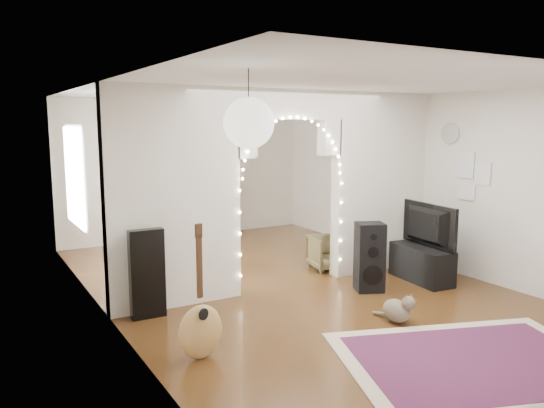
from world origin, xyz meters
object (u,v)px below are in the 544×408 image
media_console (421,264)px  dining_chair_left (202,256)px  bookcase (198,199)px  dining_chair_right (329,252)px  acoustic_guitar (200,310)px  dining_table (159,207)px  floor_speaker (370,257)px

media_console → dining_chair_left: bearing=147.6°
bookcase → dining_chair_right: size_ratio=2.65×
media_console → bookcase: bookcase is taller
bookcase → dining_chair_left: bearing=-126.2°
acoustic_guitar → bookcase: (2.11, 5.09, 0.28)m
dining_chair_right → dining_table: bearing=129.6°
media_console → dining_chair_right: (-0.76, 1.18, 0.01)m
acoustic_guitar → dining_chair_left: bearing=43.5°
bookcase → dining_table: 0.80m
media_console → bookcase: size_ratio=0.65×
bookcase → dining_chair_right: bookcase is taller
floor_speaker → dining_chair_right: floor_speaker is taller
dining_table → dining_chair_left: size_ratio=2.26×
floor_speaker → dining_table: size_ratio=0.74×
floor_speaker → bookcase: 4.36m
dining_chair_left → dining_chair_right: (1.77, -0.85, 0.01)m
floor_speaker → dining_chair_right: 1.18m
media_console → bookcase: (-1.63, 4.33, 0.52)m
dining_chair_right → acoustic_guitar: bearing=-135.1°
floor_speaker → dining_chair_left: 2.56m
media_console → bookcase: bearing=117.0°
dining_table → dining_chair_left: (-0.11, -2.30, -0.43)m
floor_speaker → acoustic_guitar: bearing=-140.4°
dining_chair_left → floor_speaker: bearing=-55.6°
media_console → dining_chair_right: size_ratio=1.72×
floor_speaker → dining_chair_right: bearing=104.5°
media_console → dining_table: dining_table is taller
dining_table → floor_speaker: bearing=-76.4°
floor_speaker → media_console: 0.97m
acoustic_guitar → floor_speaker: (2.79, 0.79, -0.03)m
bookcase → dining_table: bookcase is taller
floor_speaker → dining_chair_left: floor_speaker is taller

